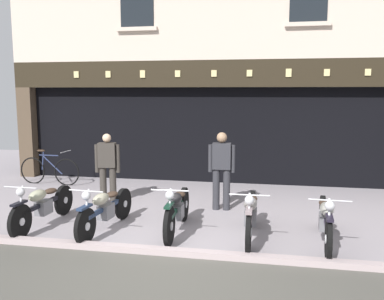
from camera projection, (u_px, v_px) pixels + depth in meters
name	position (u px, v px, depth m)	size (l,w,h in m)	color
ground	(148.00, 289.00, 5.37)	(23.41, 22.00, 0.18)	gray
shop_facade	(222.00, 115.00, 12.88)	(11.71, 4.42, 6.52)	black
motorcycle_left	(43.00, 205.00, 7.70)	(0.62, 2.05, 0.90)	black
motorcycle_center_left	(105.00, 208.00, 7.44)	(0.62, 2.04, 0.90)	black
motorcycle_center	(177.00, 209.00, 7.35)	(0.62, 1.99, 0.92)	black
motorcycle_center_right	(251.00, 214.00, 7.04)	(0.62, 2.02, 0.93)	black
motorcycle_right	(326.00, 219.00, 6.81)	(0.62, 2.03, 0.90)	black
salesman_left	(108.00, 165.00, 9.20)	(0.56, 0.27, 1.57)	#38332D
shopkeeper_center	(222.00, 167.00, 8.71)	(0.56, 0.25, 1.65)	#2D2D33
advert_board_near	(154.00, 119.00, 11.65)	(0.71, 0.03, 0.95)	silver
leaning_bicycle	(49.00, 170.00, 11.19)	(1.76, 0.50, 0.96)	black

